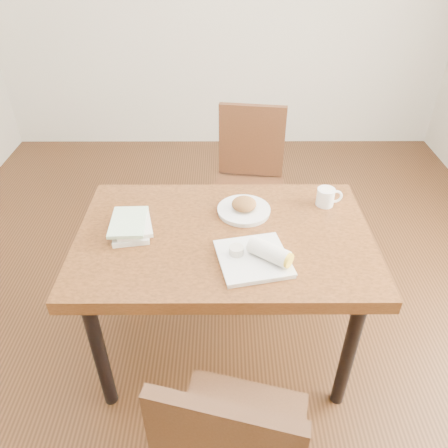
{
  "coord_description": "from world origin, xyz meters",
  "views": [
    {
      "loc": [
        -0.0,
        -1.49,
        1.88
      ],
      "look_at": [
        0.0,
        0.0,
        0.8
      ],
      "focal_mm": 35.0,
      "sensor_mm": 36.0,
      "label": 1
    }
  ],
  "objects_px": {
    "table": "(224,248)",
    "chair_far": "(249,175)",
    "coffee_mug": "(326,197)",
    "book_stack": "(131,225)",
    "plate_scone": "(244,208)",
    "plate_burrito": "(258,256)"
  },
  "relations": [
    {
      "from": "table",
      "to": "book_stack",
      "type": "height_order",
      "value": "book_stack"
    },
    {
      "from": "chair_far",
      "to": "book_stack",
      "type": "bearing_deg",
      "value": -123.65
    },
    {
      "from": "coffee_mug",
      "to": "chair_far",
      "type": "bearing_deg",
      "value": 116.98
    },
    {
      "from": "table",
      "to": "chair_far",
      "type": "relative_size",
      "value": 1.32
    },
    {
      "from": "chair_far",
      "to": "plate_scone",
      "type": "height_order",
      "value": "chair_far"
    },
    {
      "from": "chair_far",
      "to": "plate_scone",
      "type": "xyz_separation_m",
      "value": [
        -0.07,
        -0.7,
        0.23
      ]
    },
    {
      "from": "book_stack",
      "to": "plate_scone",
      "type": "bearing_deg",
      "value": 15.76
    },
    {
      "from": "coffee_mug",
      "to": "book_stack",
      "type": "xyz_separation_m",
      "value": [
        -0.88,
        -0.2,
        -0.01
      ]
    },
    {
      "from": "table",
      "to": "book_stack",
      "type": "bearing_deg",
      "value": 177.03
    },
    {
      "from": "coffee_mug",
      "to": "book_stack",
      "type": "relative_size",
      "value": 0.49
    },
    {
      "from": "table",
      "to": "plate_burrito",
      "type": "distance_m",
      "value": 0.25
    },
    {
      "from": "plate_scone",
      "to": "plate_burrito",
      "type": "xyz_separation_m",
      "value": [
        0.04,
        -0.34,
        0.0
      ]
    },
    {
      "from": "table",
      "to": "plate_scone",
      "type": "bearing_deg",
      "value": 60.15
    },
    {
      "from": "table",
      "to": "chair_far",
      "type": "xyz_separation_m",
      "value": [
        0.16,
        0.85,
        -0.12
      ]
    },
    {
      "from": "book_stack",
      "to": "chair_far",
      "type": "bearing_deg",
      "value": 56.35
    },
    {
      "from": "plate_scone",
      "to": "book_stack",
      "type": "xyz_separation_m",
      "value": [
        -0.49,
        -0.14,
        0.0
      ]
    },
    {
      "from": "plate_burrito",
      "to": "coffee_mug",
      "type": "bearing_deg",
      "value": 49.93
    },
    {
      "from": "chair_far",
      "to": "coffee_mug",
      "type": "relative_size",
      "value": 7.75
    },
    {
      "from": "book_stack",
      "to": "plate_burrito",
      "type": "bearing_deg",
      "value": -21.1
    },
    {
      "from": "book_stack",
      "to": "coffee_mug",
      "type": "bearing_deg",
      "value": 13.11
    },
    {
      "from": "chair_far",
      "to": "plate_burrito",
      "type": "height_order",
      "value": "chair_far"
    },
    {
      "from": "plate_scone",
      "to": "plate_burrito",
      "type": "height_order",
      "value": "plate_burrito"
    }
  ]
}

